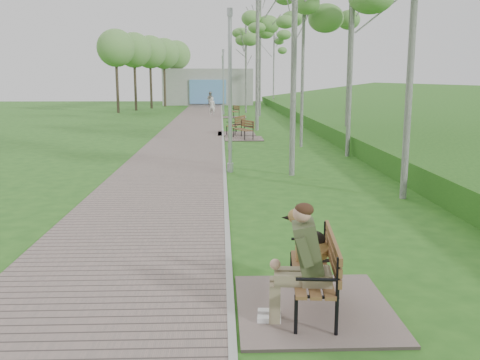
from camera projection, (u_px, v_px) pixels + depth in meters
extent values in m
plane|color=#25571A|center=(227.00, 220.00, 11.42)|extent=(120.00, 120.00, 0.00)
cube|color=#74635E|center=(194.00, 128.00, 32.46)|extent=(3.50, 67.00, 0.04)
cube|color=#999993|center=(223.00, 127.00, 32.52)|extent=(0.10, 67.00, 0.05)
cube|color=#3F7E25|center=(426.00, 129.00, 31.48)|extent=(14.00, 70.00, 1.60)
cube|color=#9E9E99|center=(208.00, 87.00, 61.05)|extent=(10.00, 5.00, 4.00)
cube|color=#5F96D5|center=(208.00, 92.00, 58.60)|extent=(4.00, 0.20, 2.60)
cube|color=#74635E|center=(314.00, 307.00, 7.00)|extent=(2.01, 2.23, 0.04)
cube|color=brown|center=(311.00, 273.00, 6.91)|extent=(0.66, 1.71, 0.04)
cube|color=brown|center=(333.00, 251.00, 6.84)|extent=(0.21, 1.67, 0.37)
cube|color=#74635E|center=(244.00, 139.00, 26.50)|extent=(1.89, 2.10, 0.04)
cube|color=brown|center=(243.00, 130.00, 26.42)|extent=(0.99, 1.64, 0.04)
cube|color=brown|center=(247.00, 124.00, 26.46)|extent=(0.59, 1.49, 0.35)
cube|color=#74635E|center=(236.00, 134.00, 28.83)|extent=(1.99, 2.21, 0.04)
cube|color=brown|center=(235.00, 125.00, 28.74)|extent=(1.05, 1.73, 0.04)
cube|color=brown|center=(240.00, 119.00, 28.60)|extent=(0.63, 1.57, 0.37)
cube|color=#74635E|center=(234.00, 117.00, 41.03)|extent=(1.84, 2.04, 0.04)
cube|color=brown|center=(233.00, 111.00, 40.95)|extent=(0.85, 1.60, 0.04)
cube|color=brown|center=(237.00, 108.00, 40.97)|extent=(0.45, 1.48, 0.34)
cylinder|color=#9FA2A7|center=(230.00, 168.00, 17.17)|extent=(0.20, 0.20, 0.29)
cylinder|color=#9FA2A7|center=(230.00, 95.00, 16.74)|extent=(0.12, 0.12, 4.91)
cylinder|color=#9FA2A7|center=(230.00, 12.00, 16.27)|extent=(0.18, 0.18, 0.25)
cylinder|color=#9FA2A7|center=(230.00, 147.00, 22.44)|extent=(0.18, 0.18, 0.28)
cylinder|color=#9FA2A7|center=(230.00, 95.00, 22.04)|extent=(0.11, 0.11, 4.59)
cylinder|color=#9FA2A7|center=(230.00, 36.00, 21.60)|extent=(0.17, 0.17, 0.23)
cylinder|color=#9FA2A7|center=(224.00, 113.00, 44.25)|extent=(0.20, 0.20, 0.31)
cylinder|color=#9FA2A7|center=(223.00, 83.00, 43.80)|extent=(0.12, 0.12, 5.11)
cylinder|color=#9FA2A7|center=(223.00, 51.00, 43.31)|extent=(0.18, 0.18, 0.26)
cylinder|color=#9FA2A7|center=(223.00, 104.00, 59.92)|extent=(0.21, 0.21, 0.31)
cylinder|color=#9FA2A7|center=(223.00, 81.00, 59.46)|extent=(0.13, 0.13, 5.23)
cylinder|color=#9FA2A7|center=(222.00, 57.00, 58.96)|extent=(0.19, 0.19, 0.26)
imported|color=white|center=(212.00, 106.00, 43.73)|extent=(0.61, 0.49, 1.45)
imported|color=gray|center=(210.00, 99.00, 55.25)|extent=(0.95, 0.85, 1.60)
cylinder|color=silver|center=(413.00, 18.00, 12.62)|extent=(0.17, 0.17, 8.76)
cylinder|color=silver|center=(294.00, 30.00, 15.83)|extent=(0.19, 0.19, 8.73)
cylinder|color=silver|center=(351.00, 44.00, 19.92)|extent=(0.17, 0.17, 8.43)
cylinder|color=silver|center=(303.00, 53.00, 22.72)|extent=(0.16, 0.16, 8.04)
cylinder|color=silver|center=(350.00, 49.00, 23.74)|extent=(0.17, 0.17, 8.47)
cylinder|color=silver|center=(258.00, 39.00, 30.00)|extent=(0.20, 0.20, 10.22)
cylinder|color=silver|center=(293.00, 48.00, 35.72)|extent=(0.20, 0.20, 9.94)
cylinder|color=silver|center=(260.00, 54.00, 41.65)|extent=(0.19, 0.19, 9.60)
ellipsoid|color=#69A14E|center=(260.00, 13.00, 41.07)|extent=(2.70, 2.70, 4.23)
cylinder|color=silver|center=(246.00, 69.00, 46.03)|extent=(0.15, 0.15, 7.46)
ellipsoid|color=#69A14E|center=(246.00, 41.00, 45.58)|extent=(2.23, 2.23, 3.28)
cylinder|color=silver|center=(274.00, 65.00, 55.63)|extent=(0.15, 0.15, 8.73)
ellipsoid|color=#69A14E|center=(274.00, 37.00, 55.10)|extent=(2.23, 2.23, 3.84)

